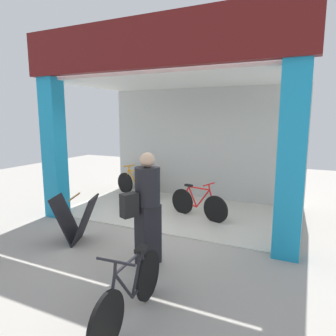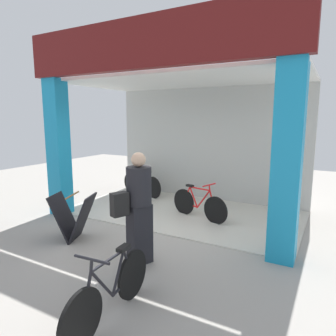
{
  "view_description": "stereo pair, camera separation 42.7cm",
  "coord_description": "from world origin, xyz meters",
  "px_view_note": "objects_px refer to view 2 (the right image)",
  "views": [
    {
      "loc": [
        2.65,
        -4.91,
        2.19
      ],
      "look_at": [
        0.0,
        0.72,
        1.15
      ],
      "focal_mm": 32.44,
      "sensor_mm": 36.0,
      "label": 1
    },
    {
      "loc": [
        3.03,
        -4.71,
        2.19
      ],
      "look_at": [
        0.0,
        0.72,
        1.15
      ],
      "focal_mm": 32.44,
      "sensor_mm": 36.0,
      "label": 2
    }
  ],
  "objects_px": {
    "bicycle_inside_1": "(199,204)",
    "sandwich_board_sign": "(73,217)",
    "pedestrian_1": "(138,206)",
    "bicycle_parked_0": "(110,291)",
    "bicycle_inside_0": "(142,184)"
  },
  "relations": [
    {
      "from": "bicycle_inside_0",
      "to": "bicycle_parked_0",
      "type": "relative_size",
      "value": 0.98
    },
    {
      "from": "bicycle_parked_0",
      "to": "sandwich_board_sign",
      "type": "xyz_separation_m",
      "value": [
        -2.02,
        1.41,
        0.08
      ]
    },
    {
      "from": "bicycle_inside_1",
      "to": "sandwich_board_sign",
      "type": "height_order",
      "value": "sandwich_board_sign"
    },
    {
      "from": "bicycle_inside_0",
      "to": "bicycle_parked_0",
      "type": "height_order",
      "value": "bicycle_inside_0"
    },
    {
      "from": "bicycle_parked_0",
      "to": "pedestrian_1",
      "type": "distance_m",
      "value": 1.44
    },
    {
      "from": "bicycle_inside_0",
      "to": "bicycle_inside_1",
      "type": "relative_size",
      "value": 1.05
    },
    {
      "from": "pedestrian_1",
      "to": "bicycle_inside_0",
      "type": "bearing_deg",
      "value": 123.35
    },
    {
      "from": "bicycle_inside_0",
      "to": "pedestrian_1",
      "type": "height_order",
      "value": "pedestrian_1"
    },
    {
      "from": "bicycle_inside_1",
      "to": "bicycle_parked_0",
      "type": "xyz_separation_m",
      "value": [
        0.5,
        -3.55,
        0.01
      ]
    },
    {
      "from": "bicycle_parked_0",
      "to": "sandwich_board_sign",
      "type": "bearing_deg",
      "value": 145.09
    },
    {
      "from": "bicycle_inside_0",
      "to": "sandwich_board_sign",
      "type": "relative_size",
      "value": 1.72
    },
    {
      "from": "sandwich_board_sign",
      "to": "pedestrian_1",
      "type": "distance_m",
      "value": 1.61
    },
    {
      "from": "bicycle_inside_1",
      "to": "pedestrian_1",
      "type": "xyz_separation_m",
      "value": [
        0.01,
        -2.31,
        0.56
      ]
    },
    {
      "from": "bicycle_inside_1",
      "to": "sandwich_board_sign",
      "type": "bearing_deg",
      "value": -125.39
    },
    {
      "from": "bicycle_inside_0",
      "to": "sandwich_board_sign",
      "type": "height_order",
      "value": "bicycle_inside_0"
    }
  ]
}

